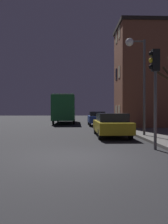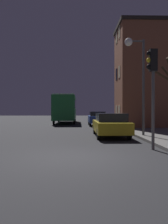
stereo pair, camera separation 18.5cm
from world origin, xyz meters
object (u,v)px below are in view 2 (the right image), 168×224
at_px(traffic_light, 152,78).
at_px(car_mid_lane, 97,118).
at_px(bus, 66,107).
at_px(streetlamp, 136,65).
at_px(car_near_lane, 110,124).

bearing_deg(traffic_light, car_mid_lane, 94.52).
relative_size(bus, car_mid_lane, 2.37).
bearing_deg(car_mid_lane, streetlamp, -81.42).
bearing_deg(car_mid_lane, bus, 125.70).
distance_m(bus, car_near_lane, 15.06).
bearing_deg(car_near_lane, bus, 104.13).
relative_size(car_near_lane, car_mid_lane, 1.18).
distance_m(traffic_light, car_near_lane, 5.19).
height_order(traffic_light, car_mid_lane, traffic_light).
bearing_deg(car_near_lane, car_mid_lane, 90.23).
bearing_deg(car_near_lane, streetlamp, -19.46).
bearing_deg(streetlamp, bus, 108.82).
distance_m(streetlamp, car_mid_lane, 10.74).
height_order(streetlamp, bus, streetlamp).
height_order(streetlamp, car_near_lane, streetlamp).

